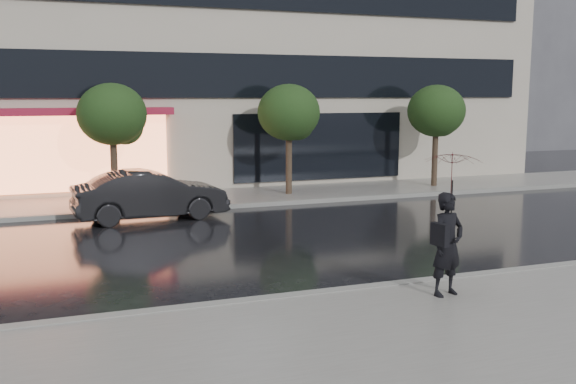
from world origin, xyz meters
name	(u,v)px	position (x,y,z in m)	size (l,w,h in m)	color
ground	(320,281)	(0.00, 0.00, 0.00)	(120.00, 120.00, 0.00)	black
sidewalk_near	(404,336)	(0.00, -3.25, 0.06)	(60.00, 4.50, 0.12)	slate
sidewalk_far	(205,199)	(0.00, 10.25, 0.06)	(60.00, 3.50, 0.12)	slate
curb_near	(341,292)	(0.00, -1.00, 0.07)	(60.00, 0.25, 0.14)	gray
curb_far	(217,207)	(0.00, 8.50, 0.07)	(60.00, 0.25, 0.14)	gray
bg_building_right	(503,33)	(26.00, 28.00, 8.00)	(12.00, 12.00, 16.00)	#4C4C54
tree_mid_west	(114,117)	(-2.94, 10.03, 2.92)	(2.20, 2.20, 3.99)	#33261C
tree_mid_east	(290,115)	(3.06, 10.03, 2.92)	(2.20, 2.20, 3.99)	#33261C
tree_far_east	(437,113)	(9.06, 10.03, 2.92)	(2.20, 2.20, 3.99)	#33261C
parked_car	(150,195)	(-2.22, 7.48, 0.72)	(1.53, 4.40, 1.45)	black
pedestrian_with_umbrella	(451,203)	(1.66, -1.90, 1.76)	(1.18, 1.19, 2.54)	black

